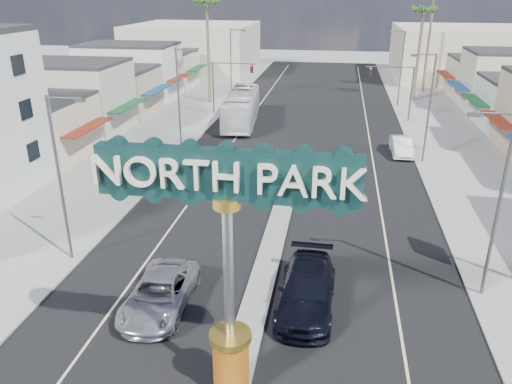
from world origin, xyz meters
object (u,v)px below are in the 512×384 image
(palm_left_far, at_px, (207,8))
(suv_left, at_px, (160,293))
(palm_right_mid, at_px, (423,15))
(traffic_signal_left, at_px, (228,78))
(city_bus, at_px, (242,108))
(streetlight_l_far, at_px, (232,61))
(streetlight_l_near, at_px, (61,172))
(suv_right, at_px, (307,290))
(gateway_sign, at_px, (228,250))
(car_parked_right, at_px, (401,146))
(streetlight_l_mid, at_px, (180,95))
(streetlight_r_far, at_px, (400,65))
(streetlight_r_mid, at_px, (428,103))
(streetlight_r_near, at_px, (496,199))
(traffic_signal_right, at_px, (395,83))

(palm_left_far, bearing_deg, suv_left, -78.70)
(palm_left_far, bearing_deg, palm_right_mid, 12.99)
(traffic_signal_left, bearing_deg, city_bus, -58.87)
(streetlight_l_far, bearing_deg, palm_left_far, -142.08)
(streetlight_l_near, bearing_deg, suv_right, -9.97)
(streetlight_l_near, distance_m, city_bus, 30.75)
(gateway_sign, distance_m, car_parked_right, 31.75)
(streetlight_l_mid, relative_size, palm_right_mid, 0.74)
(streetlight_l_near, xyz_separation_m, palm_right_mid, (23.43, 46.00, 5.54))
(palm_right_mid, bearing_deg, streetlight_r_far, -122.69)
(streetlight_l_mid, xyz_separation_m, streetlight_r_mid, (20.87, 0.00, 0.00))
(streetlight_l_far, distance_m, palm_right_mid, 24.41)
(streetlight_l_mid, relative_size, suv_right, 1.46)
(streetlight_r_near, distance_m, city_bus, 35.18)
(gateway_sign, bearing_deg, suv_right, 68.03)
(gateway_sign, relative_size, palm_right_mid, 0.76)
(streetlight_r_mid, bearing_deg, palm_right_mid, 84.36)
(palm_right_mid, height_order, suv_right, palm_right_mid)
(traffic_signal_left, xyz_separation_m, city_bus, (2.18, -3.62, -2.52))
(streetlight_l_mid, xyz_separation_m, streetlight_r_near, (20.87, -20.00, 0.00))
(streetlight_l_mid, distance_m, streetlight_l_far, 22.00)
(gateway_sign, relative_size, streetlight_l_far, 1.02)
(palm_left_far, xyz_separation_m, car_parked_right, (22.00, -18.01, -10.72))
(streetlight_l_near, xyz_separation_m, car_parked_right, (19.43, 21.99, -4.29))
(streetlight_r_mid, distance_m, streetlight_r_far, 22.00)
(streetlight_r_near, xyz_separation_m, car_parked_right, (-1.43, 21.99, -4.29))
(traffic_signal_right, xyz_separation_m, palm_right_mid, (3.82, 12.01, 6.33))
(streetlight_l_near, bearing_deg, city_bus, 83.55)
(traffic_signal_right, height_order, streetlight_r_mid, streetlight_r_mid)
(streetlight_l_mid, relative_size, streetlight_r_near, 1.00)
(streetlight_l_near, relative_size, city_bus, 0.71)
(streetlight_l_mid, height_order, streetlight_r_far, same)
(streetlight_r_near, xyz_separation_m, streetlight_r_far, (0.00, 42.00, 0.00))
(streetlight_l_far, relative_size, suv_right, 1.46)
(car_parked_right, bearing_deg, streetlight_r_mid, -55.64)
(streetlight_l_far, bearing_deg, streetlight_l_near, -90.00)
(streetlight_r_far, relative_size, car_parked_right, 1.91)
(traffic_signal_left, relative_size, traffic_signal_right, 1.00)
(streetlight_l_far, relative_size, streetlight_r_mid, 1.00)
(streetlight_l_near, relative_size, streetlight_l_mid, 1.00)
(streetlight_l_near, height_order, suv_right, streetlight_l_near)
(streetlight_l_far, distance_m, palm_left_far, 7.21)
(traffic_signal_left, xyz_separation_m, streetlight_r_far, (19.62, 8.01, 0.79))
(traffic_signal_left, xyz_separation_m, traffic_signal_right, (18.37, 0.00, 0.00))
(traffic_signal_right, xyz_separation_m, streetlight_r_near, (1.25, -33.99, 0.79))
(streetlight_r_far, height_order, palm_right_mid, palm_right_mid)
(suv_left, bearing_deg, traffic_signal_left, 96.58)
(palm_right_mid, bearing_deg, streetlight_r_mid, -95.64)
(gateway_sign, relative_size, traffic_signal_left, 1.53)
(palm_left_far, bearing_deg, streetlight_r_near, -59.64)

